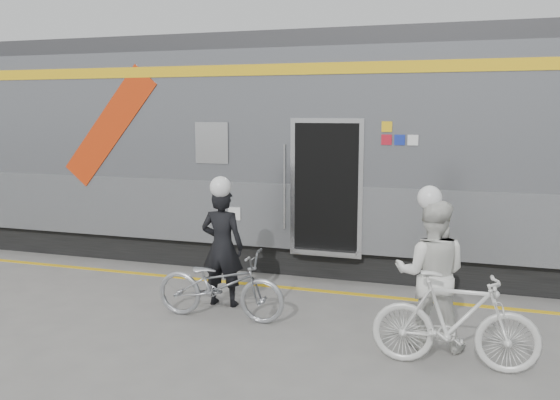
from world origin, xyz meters
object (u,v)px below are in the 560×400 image
at_px(bicycle_left, 220,285).
at_px(woman, 431,274).
at_px(man, 222,247).
at_px(bicycle_right, 455,321).

distance_m(bicycle_left, woman, 2.79).
height_order(man, woman, woman).
height_order(man, bicycle_right, man).
bearing_deg(man, woman, 166.19).
xyz_separation_m(man, bicycle_right, (3.26, -1.20, -0.32)).
distance_m(woman, bicycle_right, 0.72).
distance_m(man, bicycle_right, 3.48).
relative_size(man, bicycle_left, 0.95).
bearing_deg(woman, bicycle_right, 117.11).
bearing_deg(man, bicycle_left, 108.49).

